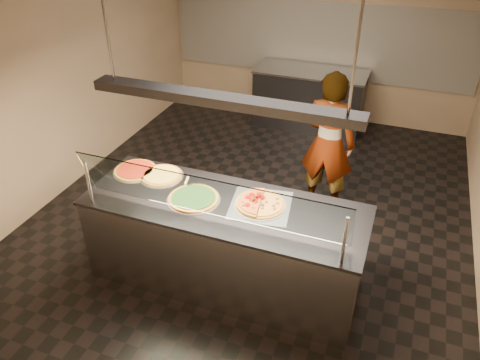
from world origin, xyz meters
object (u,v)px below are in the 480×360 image
at_px(half_pizza_sausage, 272,206).
at_px(pizza_spinach, 194,198).
at_px(prep_table, 309,98).
at_px(heat_lamp_housing, 222,100).
at_px(pizza_spatula, 190,183).
at_px(pizza_tomato, 135,170).
at_px(worker, 328,143).
at_px(half_pizza_pepperoni, 249,200).
at_px(serving_counter, 225,243).
at_px(sneeze_guard, 208,198).
at_px(perforated_tray, 260,205).
at_px(pizza_cheese, 162,175).

relative_size(half_pizza_sausage, pizza_spinach, 0.95).
relative_size(prep_table, heat_lamp_housing, 0.76).
height_order(half_pizza_sausage, pizza_spatula, half_pizza_sausage).
xyz_separation_m(pizza_tomato, worker, (1.70, 1.41, -0.08)).
bearing_deg(half_pizza_pepperoni, serving_counter, -155.14).
relative_size(pizza_spinach, pizza_spatula, 2.21).
bearing_deg(pizza_spatula, half_pizza_pepperoni, -6.23).
relative_size(half_pizza_sausage, pizza_tomato, 1.06).
relative_size(sneeze_guard, half_pizza_sausage, 5.03).
bearing_deg(pizza_spatula, pizza_tomato, 175.44).
relative_size(serving_counter, pizza_tomato, 5.88).
distance_m(pizza_spatula, prep_table, 3.71).
xyz_separation_m(serving_counter, sneeze_guard, (-0.00, -0.34, 0.76)).
height_order(pizza_tomato, prep_table, pizza_tomato).
distance_m(pizza_tomato, worker, 2.21).
distance_m(half_pizza_pepperoni, worker, 1.59).
distance_m(perforated_tray, pizza_spinach, 0.63).
relative_size(half_pizza_pepperoni, worker, 0.27).
distance_m(perforated_tray, worker, 1.57).
distance_m(pizza_tomato, heat_lamp_housing, 1.48).
height_order(pizza_tomato, heat_lamp_housing, heat_lamp_housing).
bearing_deg(half_pizza_sausage, prep_table, 97.93).
relative_size(half_pizza_pepperoni, pizza_spinach, 0.95).
distance_m(pizza_cheese, heat_lamp_housing, 1.29).
bearing_deg(half_pizza_pepperoni, pizza_spatula, 173.77).
distance_m(perforated_tray, pizza_spatula, 0.75).
bearing_deg(pizza_cheese, half_pizza_pepperoni, -7.47).
xyz_separation_m(prep_table, heat_lamp_housing, (0.09, -3.83, 1.48)).
distance_m(serving_counter, pizza_spinach, 0.56).
distance_m(serving_counter, sneeze_guard, 0.83).
distance_m(serving_counter, worker, 1.79).
bearing_deg(pizza_spinach, pizza_tomato, 162.25).
bearing_deg(pizza_spatula, pizza_spinach, -55.00).
bearing_deg(pizza_spinach, perforated_tray, 11.62).
height_order(sneeze_guard, perforated_tray, sneeze_guard).
bearing_deg(pizza_cheese, worker, 45.03).
xyz_separation_m(pizza_tomato, prep_table, (0.98, 3.61, -0.48)).
distance_m(sneeze_guard, worker, 2.10).
bearing_deg(perforated_tray, half_pizza_sausage, -0.17).
xyz_separation_m(pizza_spatula, prep_table, (0.34, 3.66, -0.49)).
relative_size(pizza_spinach, heat_lamp_housing, 0.22).
bearing_deg(pizza_tomato, pizza_spatula, -4.56).
relative_size(sneeze_guard, prep_table, 1.37).
xyz_separation_m(serving_counter, worker, (0.63, 1.63, 0.40)).
distance_m(half_pizza_sausage, pizza_spinach, 0.73).
bearing_deg(pizza_cheese, sneeze_guard, -36.53).
relative_size(pizza_spatula, prep_table, 0.13).
relative_size(prep_table, worker, 1.01).
relative_size(half_pizza_sausage, heat_lamp_housing, 0.21).
relative_size(perforated_tray, pizza_spatula, 2.73).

